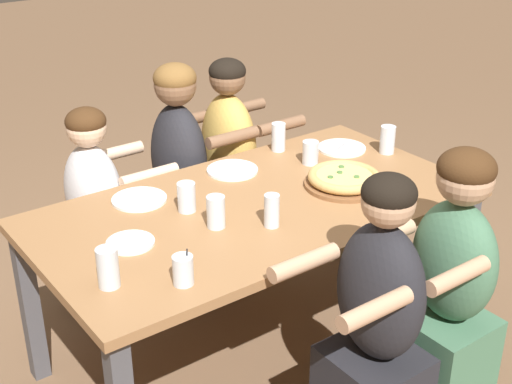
{
  "coord_description": "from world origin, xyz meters",
  "views": [
    {
      "loc": [
        -1.56,
        -2.12,
        2.07
      ],
      "look_at": [
        0.0,
        0.0,
        0.81
      ],
      "focal_mm": 50.0,
      "sensor_mm": 36.0,
      "label": 1
    }
  ],
  "objects_px": {
    "empty_plate_b": "(232,170)",
    "drinking_glass_a": "(272,212)",
    "drinking_glass_c": "(108,270)",
    "drinking_glass_e": "(216,213)",
    "empty_plate_a": "(130,242)",
    "diner_far_midleft": "(98,225)",
    "cocktail_glass_blue": "(183,271)",
    "drinking_glass_d": "(187,199)",
    "drinking_glass_b": "(278,139)",
    "drinking_glass_g": "(387,141)",
    "drinking_glass_f": "(310,154)",
    "diner_far_midright": "(230,176)",
    "empty_plate_d": "(139,199)",
    "diner_near_center": "(376,333)",
    "empty_plate_c": "(342,148)",
    "pizza_board_main": "(344,179)",
    "diner_near_midright": "(449,294)",
    "diner_far_center": "(181,187)"
  },
  "relations": [
    {
      "from": "empty_plate_b",
      "to": "drinking_glass_a",
      "type": "relative_size",
      "value": 1.76
    },
    {
      "from": "drinking_glass_c",
      "to": "drinking_glass_e",
      "type": "height_order",
      "value": "drinking_glass_c"
    },
    {
      "from": "empty_plate_a",
      "to": "drinking_glass_a",
      "type": "relative_size",
      "value": 1.36
    },
    {
      "from": "drinking_glass_e",
      "to": "diner_far_midleft",
      "type": "distance_m",
      "value": 0.87
    },
    {
      "from": "cocktail_glass_blue",
      "to": "drinking_glass_d",
      "type": "distance_m",
      "value": 0.54
    },
    {
      "from": "diner_far_midleft",
      "to": "drinking_glass_a",
      "type": "bearing_deg",
      "value": 20.51
    },
    {
      "from": "cocktail_glass_blue",
      "to": "drinking_glass_b",
      "type": "height_order",
      "value": "drinking_glass_b"
    },
    {
      "from": "drinking_glass_g",
      "to": "empty_plate_a",
      "type": "bearing_deg",
      "value": -177.43
    },
    {
      "from": "drinking_glass_g",
      "to": "diner_far_midleft",
      "type": "bearing_deg",
      "value": 152.67
    },
    {
      "from": "drinking_glass_f",
      "to": "diner_far_midright",
      "type": "relative_size",
      "value": 0.09
    },
    {
      "from": "drinking_glass_b",
      "to": "drinking_glass_d",
      "type": "distance_m",
      "value": 0.75
    },
    {
      "from": "empty_plate_d",
      "to": "diner_near_center",
      "type": "height_order",
      "value": "diner_near_center"
    },
    {
      "from": "drinking_glass_c",
      "to": "drinking_glass_d",
      "type": "relative_size",
      "value": 1.17
    },
    {
      "from": "empty_plate_b",
      "to": "drinking_glass_d",
      "type": "xyz_separation_m",
      "value": [
        -0.37,
        -0.21,
        0.05
      ]
    },
    {
      "from": "empty_plate_c",
      "to": "drinking_glass_f",
      "type": "height_order",
      "value": "drinking_glass_f"
    },
    {
      "from": "empty_plate_a",
      "to": "drinking_glass_g",
      "type": "bearing_deg",
      "value": 2.57
    },
    {
      "from": "pizza_board_main",
      "to": "empty_plate_a",
      "type": "height_order",
      "value": "pizza_board_main"
    },
    {
      "from": "diner_far_midleft",
      "to": "drinking_glass_f",
      "type": "bearing_deg",
      "value": 58.6
    },
    {
      "from": "pizza_board_main",
      "to": "diner_near_midright",
      "type": "distance_m",
      "value": 0.67
    },
    {
      "from": "pizza_board_main",
      "to": "empty_plate_d",
      "type": "bearing_deg",
      "value": 152.92
    },
    {
      "from": "empty_plate_c",
      "to": "drinking_glass_d",
      "type": "distance_m",
      "value": 0.96
    },
    {
      "from": "drinking_glass_g",
      "to": "drinking_glass_e",
      "type": "bearing_deg",
      "value": -172.54
    },
    {
      "from": "drinking_glass_a",
      "to": "drinking_glass_b",
      "type": "xyz_separation_m",
      "value": [
        0.5,
        0.6,
        0.0
      ]
    },
    {
      "from": "diner_far_center",
      "to": "diner_far_midright",
      "type": "height_order",
      "value": "diner_far_center"
    },
    {
      "from": "empty_plate_b",
      "to": "drinking_glass_e",
      "type": "distance_m",
      "value": 0.53
    },
    {
      "from": "empty_plate_a",
      "to": "diner_far_center",
      "type": "bearing_deg",
      "value": 48.22
    },
    {
      "from": "pizza_board_main",
      "to": "drinking_glass_c",
      "type": "distance_m",
      "value": 1.17
    },
    {
      "from": "drinking_glass_f",
      "to": "diner_near_center",
      "type": "xyz_separation_m",
      "value": [
        -0.44,
        -0.89,
        -0.29
      ]
    },
    {
      "from": "empty_plate_d",
      "to": "drinking_glass_a",
      "type": "height_order",
      "value": "drinking_glass_a"
    },
    {
      "from": "drinking_glass_d",
      "to": "diner_far_midleft",
      "type": "height_order",
      "value": "diner_far_midleft"
    },
    {
      "from": "empty_plate_b",
      "to": "cocktail_glass_blue",
      "type": "xyz_separation_m",
      "value": [
        -0.66,
        -0.67,
        0.04
      ]
    },
    {
      "from": "empty_plate_c",
      "to": "diner_far_center",
      "type": "relative_size",
      "value": 0.2
    },
    {
      "from": "empty_plate_a",
      "to": "drinking_glass_c",
      "type": "xyz_separation_m",
      "value": [
        -0.19,
        -0.21,
        0.05
      ]
    },
    {
      "from": "drinking_glass_a",
      "to": "diner_near_center",
      "type": "xyz_separation_m",
      "value": [
        0.08,
        -0.51,
        -0.3
      ]
    },
    {
      "from": "drinking_glass_c",
      "to": "diner_near_midright",
      "type": "bearing_deg",
      "value": -22.94
    },
    {
      "from": "empty_plate_c",
      "to": "diner_far_midright",
      "type": "xyz_separation_m",
      "value": [
        -0.34,
        0.48,
        -0.24
      ]
    },
    {
      "from": "cocktail_glass_blue",
      "to": "diner_near_midright",
      "type": "relative_size",
      "value": 0.12
    },
    {
      "from": "drinking_glass_e",
      "to": "diner_far_midright",
      "type": "relative_size",
      "value": 0.11
    },
    {
      "from": "drinking_glass_f",
      "to": "drinking_glass_g",
      "type": "distance_m",
      "value": 0.4
    },
    {
      "from": "diner_far_center",
      "to": "diner_far_midleft",
      "type": "bearing_deg",
      "value": -90.0
    },
    {
      "from": "drinking_glass_c",
      "to": "diner_near_midright",
      "type": "distance_m",
      "value": 1.3
    },
    {
      "from": "pizza_board_main",
      "to": "drinking_glass_e",
      "type": "height_order",
      "value": "drinking_glass_e"
    },
    {
      "from": "diner_near_midright",
      "to": "diner_near_center",
      "type": "bearing_deg",
      "value": 90.0
    },
    {
      "from": "diner_far_midright",
      "to": "empty_plate_a",
      "type": "bearing_deg",
      "value": -52.77
    },
    {
      "from": "cocktail_glass_blue",
      "to": "diner_far_center",
      "type": "bearing_deg",
      "value": 59.95
    },
    {
      "from": "drinking_glass_c",
      "to": "diner_far_midright",
      "type": "relative_size",
      "value": 0.12
    },
    {
      "from": "empty_plate_b",
      "to": "diner_far_midleft",
      "type": "bearing_deg",
      "value": 143.31
    },
    {
      "from": "empty_plate_b",
      "to": "drinking_glass_c",
      "type": "bearing_deg",
      "value": -148.34
    },
    {
      "from": "drinking_glass_f",
      "to": "drinking_glass_b",
      "type": "bearing_deg",
      "value": 94.99
    },
    {
      "from": "empty_plate_a",
      "to": "empty_plate_d",
      "type": "distance_m",
      "value": 0.36
    }
  ]
}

